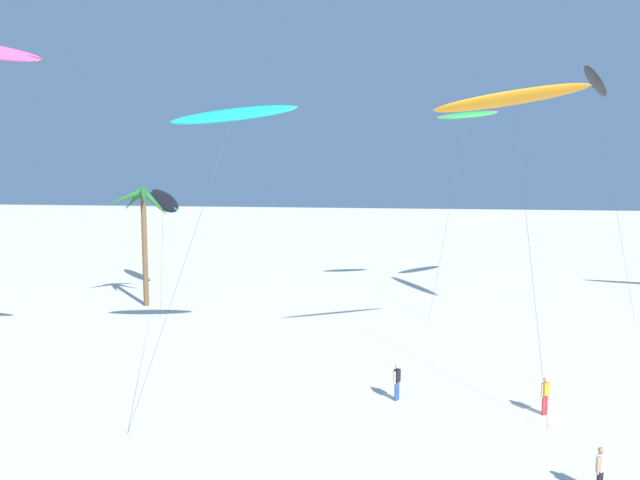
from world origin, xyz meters
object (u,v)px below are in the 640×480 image
object	(u,v)px
flying_kite_1	(233,115)
flying_kite_5	(467,115)
palm_tree_2	(143,212)
person_far_watcher	(600,469)
flying_kite_3	(514,98)
person_foreground_walker	(545,394)
flying_kite_4	(596,82)
flying_kite_6	(163,200)
person_mid_field	(397,380)

from	to	relation	value
flying_kite_1	flying_kite_5	distance (m)	22.78
palm_tree_2	flying_kite_5	size ratio (longest dim) A/B	0.60
palm_tree_2	person_far_watcher	bearing A→B (deg)	-43.75
flying_kite_3	person_far_watcher	distance (m)	17.35
flying_kite_1	person_foreground_walker	bearing A→B (deg)	-15.60
person_far_watcher	flying_kite_3	bearing A→B (deg)	96.85
flying_kite_4	flying_kite_6	world-z (taller)	flying_kite_4
flying_kite_3	person_far_watcher	bearing A→B (deg)	-83.15
person_mid_field	person_far_watcher	xyz separation A→B (m)	(6.64, -7.58, -0.03)
palm_tree_2	flying_kite_1	world-z (taller)	flying_kite_1
person_far_watcher	flying_kite_5	bearing A→B (deg)	94.19
person_mid_field	flying_kite_6	bearing A→B (deg)	130.94
flying_kite_1	flying_kite_6	distance (m)	23.22
flying_kite_3	flying_kite_4	bearing A→B (deg)	65.04
flying_kite_3	flying_kite_4	distance (m)	19.45
flying_kite_5	person_foreground_walker	xyz separation A→B (m)	(1.76, -22.91, -13.18)
flying_kite_4	flying_kite_6	distance (m)	34.22
palm_tree_2	flying_kite_4	size ratio (longest dim) A/B	0.51
flying_kite_1	flying_kite_3	distance (m)	13.54
person_foreground_walker	person_mid_field	size ratio (longest dim) A/B	0.98
flying_kite_1	person_foreground_walker	xyz separation A→B (m)	(14.48, -4.04, -12.03)
flying_kite_3	flying_kite_4	world-z (taller)	flying_kite_4
flying_kite_1	flying_kite_3	bearing A→B (deg)	3.72
person_mid_field	flying_kite_4	bearing A→B (deg)	58.19
flying_kite_3	flying_kite_4	xyz separation A→B (m)	(8.13, 17.47, 2.65)
flying_kite_6	person_foreground_walker	distance (m)	35.60
flying_kite_1	person_foreground_walker	world-z (taller)	flying_kite_1
person_foreground_walker	flying_kite_6	bearing A→B (deg)	137.78
flying_kite_1	person_mid_field	bearing A→B (deg)	-21.28
palm_tree_2	flying_kite_5	bearing A→B (deg)	12.35
flying_kite_6	person_foreground_walker	size ratio (longest dim) A/B	7.42
flying_kite_1	flying_kite_4	bearing A→B (deg)	40.31
flying_kite_1	person_far_watcher	xyz separation A→B (m)	(14.90, -10.79, -12.04)
palm_tree_2	flying_kite_3	size ratio (longest dim) A/B	0.60
flying_kite_1	person_foreground_walker	distance (m)	19.25
flying_kite_6	person_mid_field	xyz separation A→B (m)	(19.68, -22.68, -6.57)
flying_kite_6	person_mid_field	bearing A→B (deg)	-49.06
flying_kite_3	person_far_watcher	world-z (taller)	flying_kite_3
person_foreground_walker	person_mid_field	distance (m)	6.29
flying_kite_4	person_far_watcher	xyz separation A→B (m)	(-6.73, -29.14, -15.41)
palm_tree_2	flying_kite_3	distance (m)	28.21
palm_tree_2	flying_kite_4	xyz separation A→B (m)	(32.34, 4.62, 9.28)
flying_kite_3	person_mid_field	xyz separation A→B (m)	(-5.24, -4.09, -12.74)
flying_kite_5	person_far_watcher	xyz separation A→B (m)	(2.17, -29.66, -13.20)
palm_tree_2	flying_kite_6	size ratio (longest dim) A/B	0.73
flying_kite_1	person_far_watcher	size ratio (longest dim) A/B	8.50
palm_tree_2	person_foreground_walker	xyz separation A→B (m)	(25.20, -17.77, -6.12)
flying_kite_1	person_far_watcher	world-z (taller)	flying_kite_1
flying_kite_4	person_foreground_walker	size ratio (longest dim) A/B	10.63
flying_kite_4	flying_kite_6	xyz separation A→B (m)	(-33.05, 1.12, -8.81)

